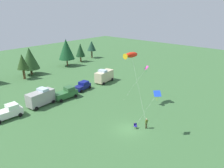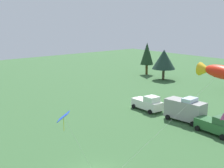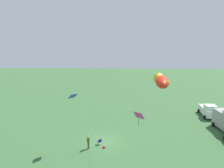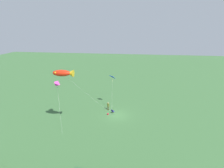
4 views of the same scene
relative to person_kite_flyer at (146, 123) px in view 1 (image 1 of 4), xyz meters
name	(u,v)px [view 1 (image 1 of 4)]	position (x,y,z in m)	size (l,w,h in m)	color
ground_plane	(129,129)	(-2.12, 1.86, -1.02)	(160.00, 160.00, 0.00)	#386335
person_kite_flyer	(146,123)	(0.00, 0.00, 0.00)	(0.59, 0.42, 1.74)	#423F23
folding_chair	(135,125)	(-1.11, 1.30, -0.53)	(0.68, 0.68, 0.82)	navy
backpack_on_grass	(135,124)	(-0.27, 1.96, -0.91)	(0.32, 0.22, 0.22)	#B72431
truck_white_pickup	(8,112)	(-12.99, 19.86, 0.08)	(5.08, 2.57, 2.34)	silver
van_motorhome_grey	(41,97)	(-6.34, 20.19, 0.62)	(5.58, 3.00, 3.34)	#999794
truck_green_flatbed	(66,93)	(-0.96, 19.28, 0.08)	(5.12, 2.68, 2.34)	#2C6232
car_navy_hatch	(83,86)	(4.60, 20.43, -0.07)	(4.42, 2.73, 1.89)	navy
van_camper_beige	(104,76)	(11.88, 20.49, 0.62)	(5.66, 3.23, 3.34)	beige
treeline_distant	(9,61)	(-2.71, 40.88, 3.76)	(65.99, 9.66, 8.63)	#483B19
kite_large_fish	(130,55)	(5.68, 7.76, 8.80)	(7.37, 8.53, 10.39)	red
kite_diamond_blue	(157,94)	(-0.65, -1.84, 5.54)	(1.29, 4.11, 7.03)	blue
kite_diamond_rainbow	(146,69)	(7.96, 5.69, 6.09)	(2.42, 4.44, 7.67)	#D33CA0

